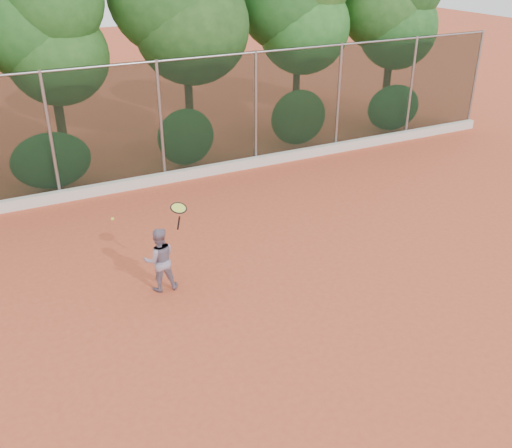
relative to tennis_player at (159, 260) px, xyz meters
name	(u,v)px	position (x,y,z in m)	size (l,w,h in m)	color
ground	(279,301)	(1.93, -1.46, -0.68)	(80.00, 80.00, 0.00)	#CA502F
concrete_curb	(167,178)	(1.93, 5.36, -0.53)	(24.00, 0.20, 0.30)	silver
tennis_player	(159,260)	(0.00, 0.00, 0.00)	(0.66, 0.52, 1.37)	gray
chainlink_fence	(161,119)	(1.93, 5.54, 1.18)	(24.09, 0.09, 3.50)	black
foliage_backdrop	(114,17)	(1.38, 7.52, 3.72)	(23.70, 3.63, 7.55)	#3C2717
tennis_racket	(179,210)	(0.43, -0.12, 1.06)	(0.38, 0.37, 0.58)	black
tennis_ball_in_flight	(112,219)	(-0.71, 0.56, 0.82)	(0.06, 0.06, 0.06)	#C5E634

